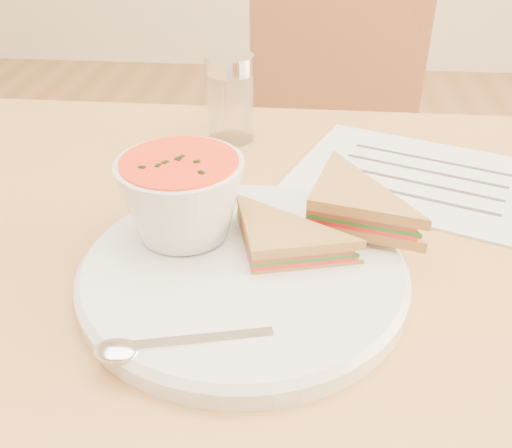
# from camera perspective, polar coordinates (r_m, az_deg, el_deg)

# --- Properties ---
(chair_far) EXTENTS (0.40, 0.40, 0.90)m
(chair_far) POSITION_cam_1_polar(r_m,az_deg,el_deg) (1.31, 7.48, 3.53)
(chair_far) COLOR brown
(chair_far) RESTS_ON floor
(plate) EXTENTS (0.36, 0.36, 0.02)m
(plate) POSITION_cam_1_polar(r_m,az_deg,el_deg) (0.53, -1.29, -4.94)
(plate) COLOR silver
(plate) RESTS_ON dining_table
(soup_bowl) EXTENTS (0.15, 0.15, 0.08)m
(soup_bowl) POSITION_cam_1_polar(r_m,az_deg,el_deg) (0.55, -7.37, 2.26)
(soup_bowl) COLOR silver
(soup_bowl) RESTS_ON plate
(sandwich_half_a) EXTENTS (0.13, 0.13, 0.03)m
(sandwich_half_a) POSITION_cam_1_polar(r_m,az_deg,el_deg) (0.50, -0.40, -4.25)
(sandwich_half_a) COLOR #B4903F
(sandwich_half_a) RESTS_ON plate
(sandwich_half_b) EXTENTS (0.14, 0.14, 0.04)m
(sandwich_half_b) POSITION_cam_1_polar(r_m,az_deg,el_deg) (0.54, 5.00, 0.82)
(sandwich_half_b) COLOR #B4903F
(sandwich_half_b) RESTS_ON plate
(spoon) EXTENTS (0.18, 0.08, 0.01)m
(spoon) POSITION_cam_1_polar(r_m,az_deg,el_deg) (0.45, -7.06, -11.66)
(spoon) COLOR silver
(spoon) RESTS_ON plate
(paper_menu) EXTENTS (0.36, 0.31, 0.00)m
(paper_menu) POSITION_cam_1_polar(r_m,az_deg,el_deg) (0.73, 16.18, 4.47)
(paper_menu) COLOR white
(paper_menu) RESTS_ON dining_table
(condiment_shaker) EXTENTS (0.07, 0.07, 0.12)m
(condiment_shaker) POSITION_cam_1_polar(r_m,az_deg,el_deg) (0.79, -2.58, 12.42)
(condiment_shaker) COLOR silver
(condiment_shaker) RESTS_ON dining_table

